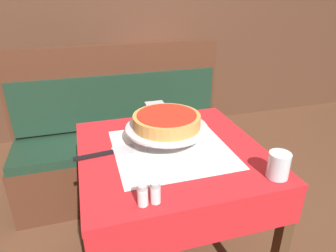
{
  "coord_description": "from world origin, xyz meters",
  "views": [
    {
      "loc": [
        -0.35,
        -1.13,
        1.44
      ],
      "look_at": [
        -0.0,
        0.04,
        0.87
      ],
      "focal_mm": 32.0,
      "sensor_mm": 36.0,
      "label": 1
    }
  ],
  "objects_px": {
    "deep_dish_pizza": "(166,120)",
    "condiment_caddy": "(157,60)",
    "dining_table_rear": "(159,79)",
    "booth_bench": "(124,152)",
    "pizza_pan_stand": "(166,128)",
    "napkin_holder": "(154,110)",
    "dining_table_front": "(171,169)",
    "water_glass_near": "(279,165)",
    "salt_shaker": "(143,195)",
    "pepper_shaker": "(155,193)",
    "pizza_server": "(107,153)"
  },
  "relations": [
    {
      "from": "booth_bench",
      "to": "salt_shaker",
      "type": "height_order",
      "value": "booth_bench"
    },
    {
      "from": "pizza_pan_stand",
      "to": "napkin_holder",
      "type": "distance_m",
      "value": 0.29
    },
    {
      "from": "booth_bench",
      "to": "salt_shaker",
      "type": "xyz_separation_m",
      "value": [
        -0.09,
        -1.16,
        0.49
      ]
    },
    {
      "from": "booth_bench",
      "to": "salt_shaker",
      "type": "bearing_deg",
      "value": -94.55
    },
    {
      "from": "deep_dish_pizza",
      "to": "condiment_caddy",
      "type": "height_order",
      "value": "condiment_caddy"
    },
    {
      "from": "booth_bench",
      "to": "pizza_server",
      "type": "distance_m",
      "value": 0.92
    },
    {
      "from": "booth_bench",
      "to": "pepper_shaker",
      "type": "distance_m",
      "value": 1.26
    },
    {
      "from": "dining_table_rear",
      "to": "salt_shaker",
      "type": "height_order",
      "value": "salt_shaker"
    },
    {
      "from": "salt_shaker",
      "to": "condiment_caddy",
      "type": "bearing_deg",
      "value": 74.01
    },
    {
      "from": "deep_dish_pizza",
      "to": "dining_table_front",
      "type": "bearing_deg",
      "value": -87.91
    },
    {
      "from": "pepper_shaker",
      "to": "napkin_holder",
      "type": "distance_m",
      "value": 0.72
    },
    {
      "from": "dining_table_rear",
      "to": "condiment_caddy",
      "type": "distance_m",
      "value": 0.19
    },
    {
      "from": "dining_table_rear",
      "to": "pizza_server",
      "type": "distance_m",
      "value": 1.6
    },
    {
      "from": "dining_table_rear",
      "to": "water_glass_near",
      "type": "height_order",
      "value": "water_glass_near"
    },
    {
      "from": "dining_table_front",
      "to": "napkin_holder",
      "type": "distance_m",
      "value": 0.39
    },
    {
      "from": "napkin_holder",
      "to": "water_glass_near",
      "type": "bearing_deg",
      "value": -65.82
    },
    {
      "from": "dining_table_rear",
      "to": "booth_bench",
      "type": "relative_size",
      "value": 0.51
    },
    {
      "from": "deep_dish_pizza",
      "to": "pizza_pan_stand",
      "type": "bearing_deg",
      "value": 180.0
    },
    {
      "from": "deep_dish_pizza",
      "to": "condiment_caddy",
      "type": "distance_m",
      "value": 1.55
    },
    {
      "from": "napkin_holder",
      "to": "salt_shaker",
      "type": "bearing_deg",
      "value": -107.3
    },
    {
      "from": "pizza_pan_stand",
      "to": "napkin_holder",
      "type": "height_order",
      "value": "napkin_holder"
    },
    {
      "from": "water_glass_near",
      "to": "deep_dish_pizza",
      "type": "bearing_deg",
      "value": 129.34
    },
    {
      "from": "pizza_pan_stand",
      "to": "water_glass_near",
      "type": "height_order",
      "value": "water_glass_near"
    },
    {
      "from": "pizza_pan_stand",
      "to": "booth_bench",
      "type": "bearing_deg",
      "value": 98.31
    },
    {
      "from": "pizza_pan_stand",
      "to": "pizza_server",
      "type": "xyz_separation_m",
      "value": [
        -0.28,
        -0.04,
        -0.06
      ]
    },
    {
      "from": "dining_table_front",
      "to": "pizza_pan_stand",
      "type": "distance_m",
      "value": 0.19
    },
    {
      "from": "water_glass_near",
      "to": "dining_table_rear",
      "type": "bearing_deg",
      "value": 89.47
    },
    {
      "from": "dining_table_front",
      "to": "salt_shaker",
      "type": "bearing_deg",
      "value": -120.94
    },
    {
      "from": "pepper_shaker",
      "to": "water_glass_near",
      "type": "bearing_deg",
      "value": 1.56
    },
    {
      "from": "salt_shaker",
      "to": "pepper_shaker",
      "type": "bearing_deg",
      "value": 0.0
    },
    {
      "from": "dining_table_rear",
      "to": "booth_bench",
      "type": "bearing_deg",
      "value": -123.56
    },
    {
      "from": "pizza_pan_stand",
      "to": "salt_shaker",
      "type": "bearing_deg",
      "value": -116.06
    },
    {
      "from": "pizza_pan_stand",
      "to": "deep_dish_pizza",
      "type": "height_order",
      "value": "deep_dish_pizza"
    },
    {
      "from": "dining_table_front",
      "to": "deep_dish_pizza",
      "type": "distance_m",
      "value": 0.23
    },
    {
      "from": "dining_table_rear",
      "to": "napkin_holder",
      "type": "xyz_separation_m",
      "value": [
        -0.33,
        -1.14,
        0.17
      ]
    },
    {
      "from": "dining_table_front",
      "to": "pepper_shaker",
      "type": "xyz_separation_m",
      "value": [
        -0.16,
        -0.34,
        0.15
      ]
    },
    {
      "from": "pepper_shaker",
      "to": "condiment_caddy",
      "type": "height_order",
      "value": "condiment_caddy"
    },
    {
      "from": "dining_table_rear",
      "to": "condiment_caddy",
      "type": "relative_size",
      "value": 4.32
    },
    {
      "from": "dining_table_front",
      "to": "dining_table_rear",
      "type": "height_order",
      "value": "dining_table_front"
    },
    {
      "from": "booth_bench",
      "to": "water_glass_near",
      "type": "relative_size",
      "value": 14.85
    },
    {
      "from": "dining_table_rear",
      "to": "pizza_pan_stand",
      "type": "distance_m",
      "value": 1.48
    },
    {
      "from": "dining_table_rear",
      "to": "booth_bench",
      "type": "height_order",
      "value": "booth_bench"
    },
    {
      "from": "napkin_holder",
      "to": "condiment_caddy",
      "type": "xyz_separation_m",
      "value": [
        0.33,
        1.22,
        -0.0
      ]
    },
    {
      "from": "dining_table_rear",
      "to": "pizza_pan_stand",
      "type": "xyz_separation_m",
      "value": [
        -0.34,
        -1.43,
        0.19
      ]
    },
    {
      "from": "pizza_pan_stand",
      "to": "condiment_caddy",
      "type": "relative_size",
      "value": 2.14
    },
    {
      "from": "dining_table_front",
      "to": "pepper_shaker",
      "type": "distance_m",
      "value": 0.4
    },
    {
      "from": "deep_dish_pizza",
      "to": "water_glass_near",
      "type": "bearing_deg",
      "value": -50.66
    },
    {
      "from": "booth_bench",
      "to": "deep_dish_pizza",
      "type": "xyz_separation_m",
      "value": [
        0.11,
        -0.75,
        0.56
      ]
    },
    {
      "from": "pizza_pan_stand",
      "to": "condiment_caddy",
      "type": "distance_m",
      "value": 1.55
    },
    {
      "from": "condiment_caddy",
      "to": "deep_dish_pizza",
      "type": "bearing_deg",
      "value": -103.04
    }
  ]
}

